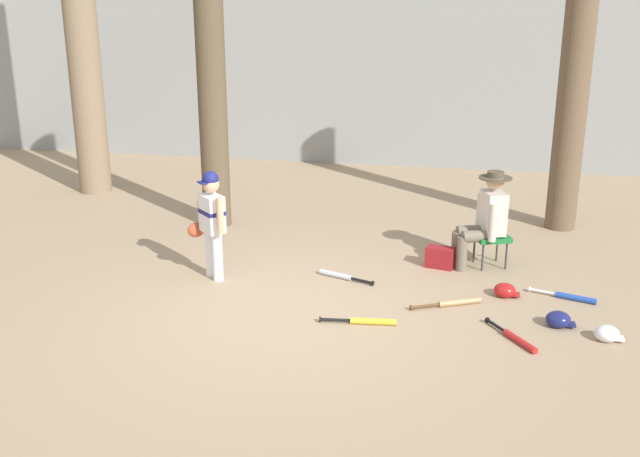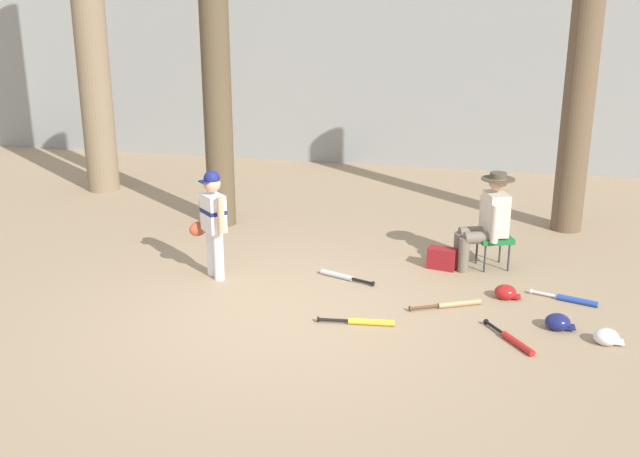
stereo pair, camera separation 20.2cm
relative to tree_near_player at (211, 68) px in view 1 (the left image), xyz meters
name	(u,v)px [view 1 (the left image)]	position (x,y,z in m)	size (l,w,h in m)	color
ground_plane	(286,316)	(1.73, -2.90, -2.24)	(60.00, 60.00, 0.00)	#9E8466
concrete_back_wall	(376,84)	(1.73, 4.38, -0.70)	(18.00, 0.36, 3.07)	gray
tree_near_player	(211,68)	(0.00, 0.00, 0.00)	(0.54, 0.54, 5.00)	brown
tree_behind_spectator	(573,98)	(4.87, 0.83, -0.39)	(0.68, 0.68, 4.40)	brown
young_ballplayer	(211,218)	(0.63, -2.01, -1.49)	(0.57, 0.44, 1.31)	white
folding_stool	(491,238)	(3.85, -0.95, -1.87)	(0.51, 0.51, 0.41)	#196B2D
seated_spectator	(485,217)	(3.76, -0.99, -1.60)	(0.68, 0.54, 1.20)	#6B6051
handbag_beside_stool	(440,257)	(3.25, -1.13, -2.11)	(0.34, 0.18, 0.26)	maroon
tree_far_left	(81,33)	(-2.61, 1.38, 0.35)	(0.80, 0.80, 6.00)	#7F6B51
bat_yellow_trainer	(367,321)	(2.60, -2.93, -2.20)	(0.80, 0.14, 0.07)	yellow
bat_wood_tan	(454,303)	(3.46, -2.28, -2.20)	(0.76, 0.42, 0.07)	tan
bat_blue_youth	(570,297)	(4.72, -1.86, -2.20)	(0.72, 0.29, 0.07)	#2347AD
bat_red_barrel	(516,339)	(4.08, -3.04, -2.20)	(0.49, 0.66, 0.07)	red
bat_aluminum_silver	(340,276)	(2.11, -1.74, -2.20)	(0.69, 0.31, 0.07)	#B7BCC6
batting_helmet_red	(505,290)	(4.01, -1.91, -2.17)	(0.29, 0.22, 0.17)	#A81919
batting_helmet_navy	(558,320)	(4.52, -2.60, -2.16)	(0.30, 0.23, 0.17)	navy
batting_helmet_white	(607,334)	(4.96, -2.84, -2.17)	(0.29, 0.22, 0.17)	silver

